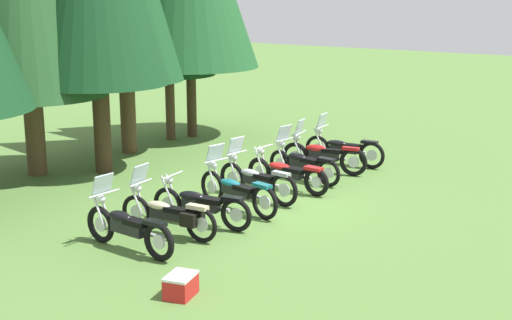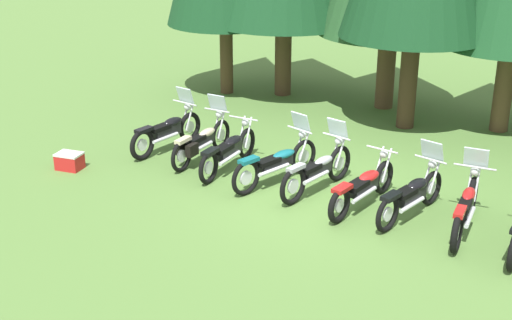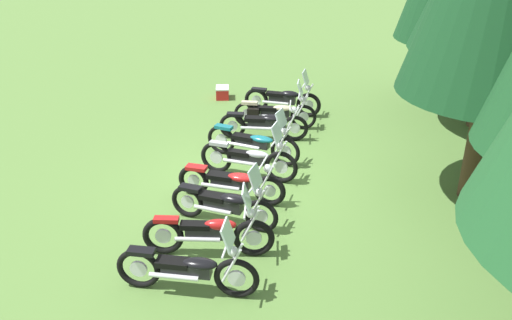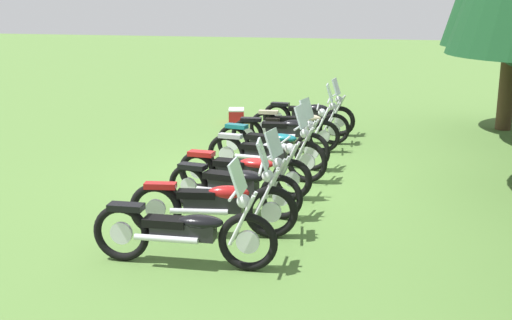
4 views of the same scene
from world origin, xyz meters
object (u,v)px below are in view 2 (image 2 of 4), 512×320
object	(u,v)px
motorcycle_3	(277,162)
motorcycle_6	(412,194)
motorcycle_7	(466,207)
picnic_cooler	(70,161)
motorcycle_4	(318,170)
motorcycle_5	(363,186)
motorcycle_1	(201,141)
motorcycle_2	(229,150)
motorcycle_0	(168,131)

from	to	relation	value
motorcycle_3	motorcycle_6	bearing A→B (deg)	-76.96
motorcycle_7	picnic_cooler	xyz separation A→B (m)	(-8.12, -1.91, -0.29)
motorcycle_4	motorcycle_6	bearing A→B (deg)	-84.50
motorcycle_5	picnic_cooler	size ratio (longest dim) A/B	3.76
motorcycle_1	motorcycle_2	size ratio (longest dim) A/B	0.98
motorcycle_0	motorcycle_2	bearing A→B (deg)	-92.40
motorcycle_4	motorcycle_7	world-z (taller)	motorcycle_4
motorcycle_2	motorcycle_3	distance (m)	1.25
motorcycle_2	motorcycle_7	distance (m)	5.20
motorcycle_2	motorcycle_7	size ratio (longest dim) A/B	1.00
motorcycle_1	picnic_cooler	world-z (taller)	motorcycle_1
motorcycle_1	motorcycle_2	xyz separation A→B (m)	(0.85, -0.11, -0.01)
motorcycle_1	motorcycle_4	world-z (taller)	motorcycle_4
motorcycle_6	picnic_cooler	world-z (taller)	motorcycle_6
motorcycle_4	motorcycle_5	bearing A→B (deg)	-91.29
motorcycle_1	motorcycle_5	xyz separation A→B (m)	(4.08, -0.19, -0.03)
motorcycle_6	motorcycle_3	bearing A→B (deg)	99.33
motorcycle_1	motorcycle_3	bearing A→B (deg)	-97.60
motorcycle_1	motorcycle_5	size ratio (longest dim) A/B	0.97
motorcycle_0	motorcycle_4	world-z (taller)	motorcycle_4
motorcycle_5	motorcycle_7	bearing A→B (deg)	-83.04
motorcycle_0	picnic_cooler	xyz separation A→B (m)	(-1.02, -2.11, -0.29)
motorcycle_2	picnic_cooler	size ratio (longest dim) A/B	3.72
motorcycle_7	picnic_cooler	bearing A→B (deg)	94.08
motorcycle_4	motorcycle_6	world-z (taller)	motorcycle_4
motorcycle_4	motorcycle_2	bearing A→B (deg)	98.96
motorcycle_5	motorcycle_1	bearing A→B (deg)	91.47
motorcycle_3	motorcycle_4	size ratio (longest dim) A/B	1.04
motorcycle_0	motorcycle_5	bearing A→B (deg)	-89.48
motorcycle_1	motorcycle_6	world-z (taller)	motorcycle_1
motorcycle_3	motorcycle_5	world-z (taller)	motorcycle_3
motorcycle_4	motorcycle_5	size ratio (longest dim) A/B	0.98
motorcycle_5	picnic_cooler	xyz separation A→B (m)	(-6.16, -1.81, -0.25)
motorcycle_0	motorcycle_5	world-z (taller)	motorcycle_0
motorcycle_2	motorcycle_1	bearing A→B (deg)	76.74
motorcycle_2	motorcycle_4	size ratio (longest dim) A/B	1.01
motorcycle_0	motorcycle_3	distance (m)	3.16
motorcycle_1	motorcycle_7	bearing A→B (deg)	-94.92
motorcycle_2	motorcycle_5	xyz separation A→B (m)	(3.24, -0.09, -0.02)
motorcycle_0	motorcycle_1	world-z (taller)	motorcycle_0
motorcycle_0	motorcycle_2	distance (m)	1.92
motorcycle_3	motorcycle_7	size ratio (longest dim) A/B	1.02
motorcycle_1	picnic_cooler	xyz separation A→B (m)	(-2.08, -2.01, -0.28)
motorcycle_0	motorcycle_3	bearing A→B (deg)	-90.40
motorcycle_1	motorcycle_7	world-z (taller)	motorcycle_7
motorcycle_1	motorcycle_2	distance (m)	0.85
motorcycle_0	motorcycle_1	xyz separation A→B (m)	(1.06, -0.10, -0.01)
motorcycle_2	picnic_cooler	bearing A→B (deg)	117.06
motorcycle_4	motorcycle_5	distance (m)	1.09
motorcycle_1	motorcycle_0	bearing A→B (deg)	80.71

